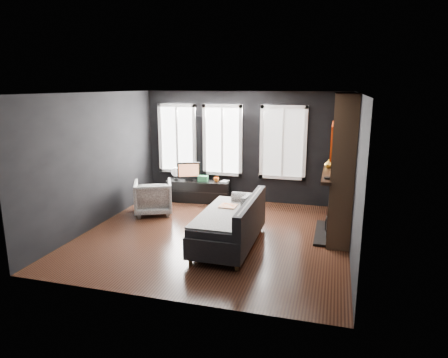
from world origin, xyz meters
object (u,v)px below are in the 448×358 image
(sofa, at_px, (229,221))
(book, at_px, (222,177))
(mug, at_px, (216,179))
(armchair, at_px, (153,196))
(media_console, at_px, (199,191))
(mantel_vase, at_px, (329,164))
(monitor, at_px, (189,170))

(sofa, bearing_deg, book, 109.11)
(sofa, distance_m, mug, 2.74)
(armchair, distance_m, mug, 1.67)
(mug, bearing_deg, book, 21.29)
(media_console, distance_m, mug, 0.56)
(sofa, height_order, mantel_vase, mantel_vase)
(armchair, bearing_deg, mantel_vase, 157.35)
(media_console, bearing_deg, sofa, -64.36)
(armchair, xyz_separation_m, mug, (1.12, 1.22, 0.18))
(mug, bearing_deg, armchair, -132.43)
(armchair, relative_size, monitor, 1.45)
(media_console, relative_size, mug, 11.90)
(sofa, bearing_deg, monitor, 124.69)
(mantel_vase, bearing_deg, armchair, -177.73)
(armchair, height_order, book, armchair)
(sofa, relative_size, media_console, 1.36)
(mug, bearing_deg, monitor, -175.02)
(media_console, distance_m, mantel_vase, 3.45)
(armchair, height_order, media_console, armchair)
(sofa, bearing_deg, mantel_vase, 42.01)
(book, bearing_deg, mantel_vase, -23.83)
(monitor, xyz_separation_m, book, (0.82, 0.11, -0.14))
(book, bearing_deg, mug, -158.71)
(book, xyz_separation_m, mantel_vase, (2.54, -1.12, 0.67))
(monitor, bearing_deg, armchair, -132.11)
(sofa, xyz_separation_m, media_console, (-1.46, 2.52, -0.18))
(armchair, relative_size, mantel_vase, 4.69)
(mug, relative_size, book, 0.57)
(sofa, height_order, armchair, sofa)
(armchair, distance_m, monitor, 1.29)
(sofa, distance_m, book, 2.75)
(armchair, xyz_separation_m, monitor, (0.42, 1.16, 0.37))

